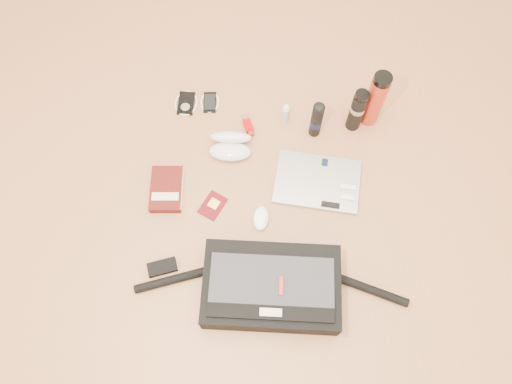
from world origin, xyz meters
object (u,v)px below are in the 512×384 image
at_px(thermos_black, 357,110).
at_px(thermos_red, 375,99).
at_px(messenger_bag, 271,287).
at_px(book, 167,189).
at_px(laptop, 318,182).

relative_size(thermos_black, thermos_red, 0.79).
xyz_separation_m(messenger_bag, book, (-0.44, 0.34, -0.04)).
height_order(book, thermos_red, thermos_red).
bearing_deg(thermos_red, messenger_bag, -113.13).
bearing_deg(thermos_black, laptop, -113.89).
distance_m(messenger_bag, thermos_black, 0.78).
bearing_deg(messenger_bag, thermos_black, 66.13).
bearing_deg(book, thermos_black, 21.84).
bearing_deg(book, messenger_bag, -44.63).
distance_m(book, thermos_red, 0.89).
bearing_deg(laptop, messenger_bag, -105.12).
relative_size(messenger_bag, thermos_black, 4.37).
bearing_deg(messenger_bag, book, 138.20).
relative_size(messenger_bag, thermos_red, 3.45).
relative_size(laptop, book, 1.67).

